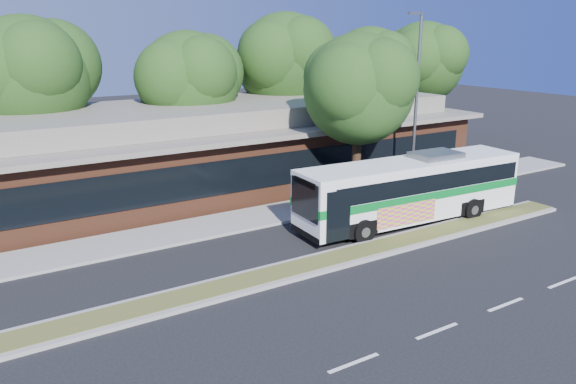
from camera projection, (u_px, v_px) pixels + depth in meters
The scene contains 12 objects.
ground at pixel (332, 270), 19.95m from camera, with size 120.00×120.00×0.00m, color black.
median_strip at pixel (322, 262), 20.42m from camera, with size 26.00×1.10×0.15m, color #4E5423.
sidewalk at pixel (247, 219), 25.14m from camera, with size 44.00×2.60×0.12m, color gray.
plaza_building at pixel (188, 149), 29.94m from camera, with size 33.20×11.20×4.45m.
lamp_post at pixel (416, 98), 28.36m from camera, with size 0.93×0.18×9.07m.
tree_bg_b at pixel (37, 73), 28.04m from camera, with size 6.69×6.00×9.00m.
tree_bg_c at pixel (194, 79), 31.44m from camera, with size 6.24×5.60×8.26m.
tree_bg_d at pixel (290, 60), 35.64m from camera, with size 6.91×6.20×9.37m.
tree_bg_e at pixel (372, 68), 38.05m from camera, with size 6.47×5.80×8.50m.
tree_bg_f at pixel (426, 60), 41.85m from camera, with size 6.69×6.00×8.92m.
transit_bus at pixel (412, 185), 24.52m from camera, with size 10.91×2.98×3.03m.
sidewalk_tree at pixel (363, 86), 26.80m from camera, with size 5.88×5.28×8.17m.
Camera 1 is at (-11.11, -14.76, 8.18)m, focal length 35.00 mm.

